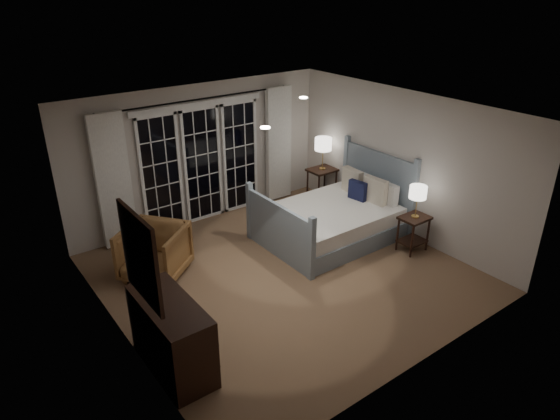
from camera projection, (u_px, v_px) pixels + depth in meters
floor at (284, 274)px, 7.65m from camera, size 5.00×5.00×0.00m
ceiling at (285, 113)px, 6.59m from camera, size 5.00×5.00×0.00m
wall_left at (112, 251)px, 5.77m from camera, size 0.02×5.00×2.50m
wall_right at (402, 164)px, 8.47m from camera, size 0.02×5.00×2.50m
wall_back at (201, 154)px, 8.93m from camera, size 5.00×0.02×2.50m
wall_front at (426, 275)px, 5.30m from camera, size 5.00×0.02×2.50m
french_doors at (202, 163)px, 8.97m from camera, size 2.50×0.04×2.20m
curtain_rod at (199, 99)px, 8.44m from camera, size 3.50×0.03×0.03m
curtain_left at (113, 182)px, 8.00m from camera, size 0.55×0.10×2.25m
curtain_right at (279, 144)px, 9.78m from camera, size 0.55×0.10×2.25m
downlight_a at (303, 98)px, 7.46m from camera, size 0.12×0.12×0.01m
downlight_b at (265, 128)px, 5.98m from camera, size 0.12×0.12×0.01m
bed at (333, 219)px, 8.61m from camera, size 2.29×1.64×1.34m
nightstand_left at (413, 228)px, 8.15m from camera, size 0.47×0.37×0.61m
nightstand_right at (322, 180)px, 9.92m from camera, size 0.54×0.43×0.70m
lamp_left at (418, 193)px, 7.88m from camera, size 0.28×0.28×0.54m
lamp_right at (323, 144)px, 9.60m from camera, size 0.33×0.33×0.63m
armchair at (154, 252)px, 7.43m from camera, size 1.24×1.23×0.81m
dresser at (172, 336)px, 5.65m from camera, size 0.53×1.25×0.88m
mirror at (140, 257)px, 5.05m from camera, size 0.05×0.85×1.00m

